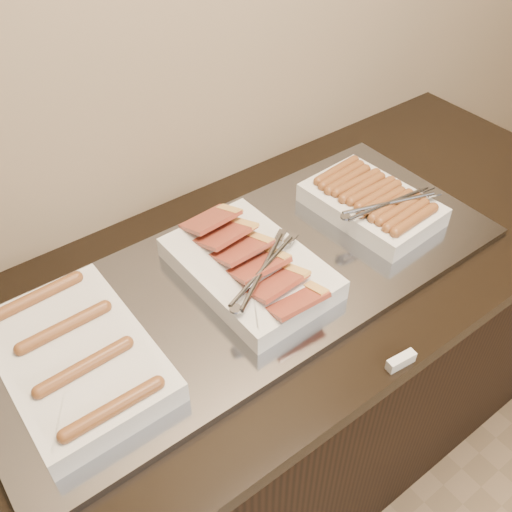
{
  "coord_description": "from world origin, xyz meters",
  "views": [
    {
      "loc": [
        -0.54,
        1.4,
        1.81
      ],
      "look_at": [
        0.01,
        2.13,
        0.97
      ],
      "focal_mm": 40.0,
      "sensor_mm": 36.0,
      "label": 1
    }
  ],
  "objects_px": {
    "counter": "(253,394)",
    "dish_right": "(373,202)",
    "dish_center": "(250,267)",
    "dish_left": "(76,357)",
    "warming_tray": "(249,279)"
  },
  "relations": [
    {
      "from": "counter",
      "to": "dish_right",
      "type": "distance_m",
      "value": 0.62
    },
    {
      "from": "dish_right",
      "to": "counter",
      "type": "bearing_deg",
      "value": 175.69
    },
    {
      "from": "dish_left",
      "to": "dish_right",
      "type": "relative_size",
      "value": 1.17
    },
    {
      "from": "dish_left",
      "to": "dish_center",
      "type": "distance_m",
      "value": 0.4
    },
    {
      "from": "counter",
      "to": "dish_center",
      "type": "xyz_separation_m",
      "value": [
        -0.01,
        -0.0,
        0.5
      ]
    },
    {
      "from": "counter",
      "to": "dish_right",
      "type": "height_order",
      "value": "dish_right"
    },
    {
      "from": "dish_center",
      "to": "dish_right",
      "type": "relative_size",
      "value": 1.19
    },
    {
      "from": "counter",
      "to": "dish_right",
      "type": "bearing_deg",
      "value": -0.69
    },
    {
      "from": "counter",
      "to": "dish_left",
      "type": "bearing_deg",
      "value": 180.0
    },
    {
      "from": "warming_tray",
      "to": "dish_right",
      "type": "height_order",
      "value": "dish_right"
    },
    {
      "from": "warming_tray",
      "to": "dish_right",
      "type": "distance_m",
      "value": 0.38
    },
    {
      "from": "warming_tray",
      "to": "dish_left",
      "type": "bearing_deg",
      "value": 180.0
    },
    {
      "from": "dish_center",
      "to": "dish_right",
      "type": "distance_m",
      "value": 0.38
    },
    {
      "from": "warming_tray",
      "to": "dish_center",
      "type": "relative_size",
      "value": 3.05
    },
    {
      "from": "counter",
      "to": "dish_center",
      "type": "distance_m",
      "value": 0.5
    }
  ]
}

